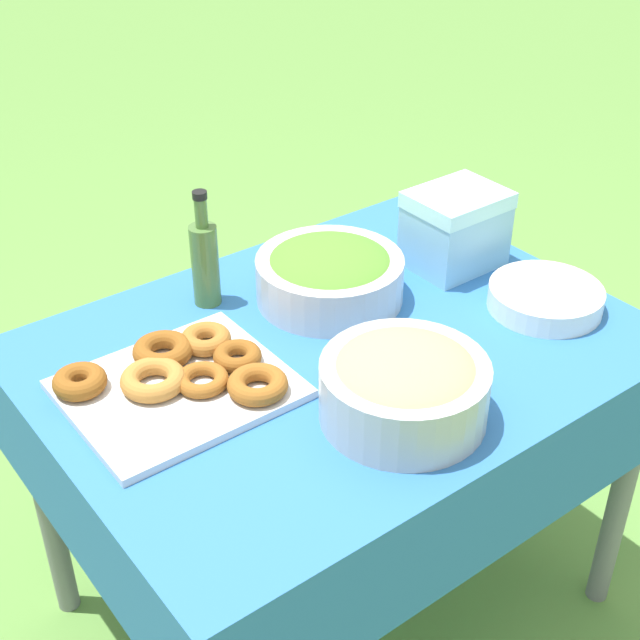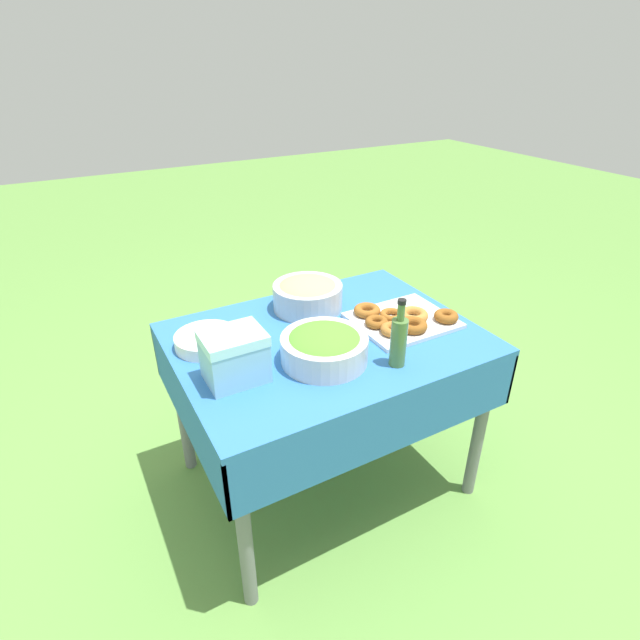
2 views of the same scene
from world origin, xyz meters
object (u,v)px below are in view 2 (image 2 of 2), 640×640
(olive_oil_bottle, at_px, (399,340))
(cooler_box, at_px, (234,356))
(pasta_bowl, at_px, (308,294))
(donut_platter, at_px, (402,319))
(salad_bowl, at_px, (324,346))
(plate_stack, at_px, (207,340))

(olive_oil_bottle, height_order, cooler_box, olive_oil_bottle)
(pasta_bowl, relative_size, cooler_box, 1.45)
(pasta_bowl, distance_m, donut_platter, 0.41)
(salad_bowl, distance_m, pasta_bowl, 0.41)
(salad_bowl, xyz_separation_m, olive_oil_bottle, (-0.21, 0.14, 0.04))
(salad_bowl, xyz_separation_m, donut_platter, (-0.40, -0.08, -0.04))
(salad_bowl, distance_m, olive_oil_bottle, 0.26)
(plate_stack, bearing_deg, olive_oil_bottle, 140.84)
(donut_platter, distance_m, cooler_box, 0.72)
(donut_platter, height_order, cooler_box, cooler_box)
(pasta_bowl, distance_m, cooler_box, 0.56)
(pasta_bowl, bearing_deg, salad_bowl, 70.30)
(donut_platter, bearing_deg, olive_oil_bottle, 49.24)
(pasta_bowl, bearing_deg, olive_oil_bottle, 97.85)
(pasta_bowl, height_order, plate_stack, pasta_bowl)
(olive_oil_bottle, xyz_separation_m, cooler_box, (0.52, -0.19, -0.01))
(donut_platter, xyz_separation_m, plate_stack, (0.73, -0.22, 0.00))
(pasta_bowl, bearing_deg, plate_stack, 10.51)
(pasta_bowl, xyz_separation_m, cooler_box, (0.45, 0.34, 0.02))
(pasta_bowl, relative_size, olive_oil_bottle, 1.16)
(salad_bowl, height_order, plate_stack, salad_bowl)
(plate_stack, bearing_deg, cooler_box, 94.57)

